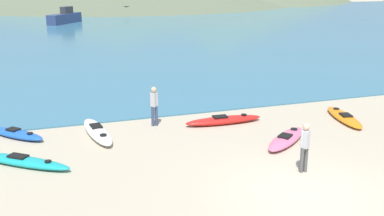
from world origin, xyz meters
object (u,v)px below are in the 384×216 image
(kayak_on_sand_0, at_px, (224,120))
(moored_boat_1, at_px, (65,18))
(person_near_waterline, at_px, (154,104))
(person_near_foreground, at_px, (305,144))
(kayak_on_sand_3, at_px, (16,134))
(moored_boat_2, at_px, (130,10))
(kayak_on_sand_5, at_px, (97,131))
(kayak_on_sand_4, at_px, (23,161))
(kayak_on_sand_2, at_px, (344,117))
(kayak_on_sand_6, at_px, (286,139))

(kayak_on_sand_0, height_order, moored_boat_1, moored_boat_1)
(person_near_waterline, distance_m, moored_boat_1, 42.40)
(moored_boat_1, bearing_deg, person_near_foreground, -84.94)
(moored_boat_1, bearing_deg, kayak_on_sand_3, -95.80)
(person_near_foreground, height_order, moored_boat_2, person_near_foreground)
(kayak_on_sand_5, xyz_separation_m, moored_boat_1, (1.36, 42.82, 0.61))
(kayak_on_sand_5, bearing_deg, kayak_on_sand_4, -141.56)
(moored_boat_1, relative_size, moored_boat_2, 1.47)
(kayak_on_sand_5, xyz_separation_m, moored_boat_2, (11.98, 55.16, 0.51))
(kayak_on_sand_2, distance_m, kayak_on_sand_3, 13.18)
(kayak_on_sand_5, distance_m, kayak_on_sand_6, 7.08)
(kayak_on_sand_6, xyz_separation_m, moored_boat_2, (5.54, 58.10, 0.53))
(kayak_on_sand_4, height_order, kayak_on_sand_5, kayak_on_sand_5)
(person_near_foreground, relative_size, person_near_waterline, 0.98)
(kayak_on_sand_5, relative_size, moored_boat_2, 0.93)
(moored_boat_1, bearing_deg, kayak_on_sand_5, -91.81)
(kayak_on_sand_2, relative_size, kayak_on_sand_5, 0.92)
(kayak_on_sand_0, height_order, person_near_foreground, person_near_foreground)
(kayak_on_sand_4, bearing_deg, kayak_on_sand_5, 38.44)
(kayak_on_sand_0, bearing_deg, kayak_on_sand_4, -166.57)
(kayak_on_sand_0, distance_m, kayak_on_sand_2, 5.13)
(kayak_on_sand_3, height_order, person_near_waterline, person_near_waterline)
(kayak_on_sand_6, bearing_deg, kayak_on_sand_5, 155.38)
(kayak_on_sand_4, distance_m, kayak_on_sand_6, 9.09)
(person_near_waterline, bearing_deg, moored_boat_1, 91.33)
(kayak_on_sand_3, distance_m, person_near_waterline, 5.33)
(person_near_foreground, relative_size, moored_boat_2, 0.44)
(person_near_foreground, bearing_deg, person_near_waterline, 119.47)
(kayak_on_sand_2, height_order, person_near_foreground, person_near_foreground)
(person_near_foreground, bearing_deg, moored_boat_1, 95.06)
(kayak_on_sand_3, distance_m, kayak_on_sand_6, 10.06)
(kayak_on_sand_6, bearing_deg, kayak_on_sand_3, 158.38)
(moored_boat_2, bearing_deg, kayak_on_sand_3, -105.31)
(kayak_on_sand_4, bearing_deg, kayak_on_sand_2, 3.13)
(person_near_foreground, bearing_deg, kayak_on_sand_4, 158.15)
(moored_boat_1, bearing_deg, kayak_on_sand_6, -83.67)
(kayak_on_sand_4, relative_size, kayak_on_sand_5, 0.94)
(kayak_on_sand_3, distance_m, person_near_foreground, 10.54)
(kayak_on_sand_3, bearing_deg, kayak_on_sand_6, -21.62)
(kayak_on_sand_3, xyz_separation_m, kayak_on_sand_4, (0.31, -2.83, -0.00))
(kayak_on_sand_3, bearing_deg, person_near_foreground, -35.69)
(kayak_on_sand_3, relative_size, kayak_on_sand_5, 0.70)
(kayak_on_sand_6, height_order, moored_boat_2, moored_boat_2)
(kayak_on_sand_6, distance_m, moored_boat_1, 46.05)
(kayak_on_sand_0, relative_size, kayak_on_sand_5, 0.97)
(kayak_on_sand_0, height_order, kayak_on_sand_2, kayak_on_sand_0)
(person_near_foreground, bearing_deg, kayak_on_sand_0, 95.96)
(kayak_on_sand_0, relative_size, kayak_on_sand_4, 1.04)
(kayak_on_sand_6, xyz_separation_m, moored_boat_1, (-5.08, 45.76, 0.63))
(kayak_on_sand_5, distance_m, person_near_foreground, 7.81)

